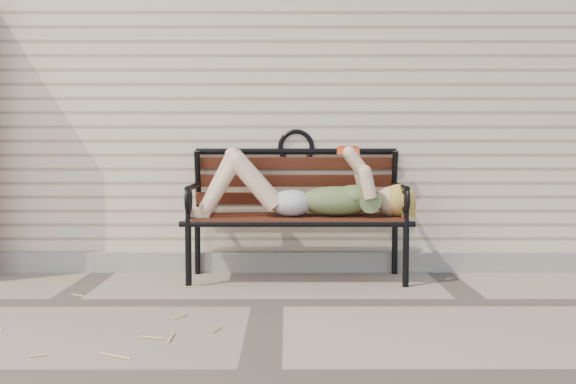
{
  "coord_description": "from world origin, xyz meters",
  "views": [
    {
      "loc": [
        0.11,
        -3.79,
        0.93
      ],
      "look_at": [
        0.12,
        0.42,
        0.64
      ],
      "focal_mm": 40.0,
      "sensor_mm": 36.0,
      "label": 1
    }
  ],
  "objects": [
    {
      "name": "garden_bench",
      "position": [
        0.18,
        0.76,
        0.6
      ],
      "size": [
        1.65,
        0.66,
        1.07
      ],
      "color": "black",
      "rests_on": "ground"
    },
    {
      "name": "house_wall",
      "position": [
        0.0,
        3.0,
        1.5
      ],
      "size": [
        8.0,
        4.0,
        3.0
      ],
      "primitive_type": "cube",
      "color": "beige",
      "rests_on": "ground"
    },
    {
      "name": "foundation_strip",
      "position": [
        0.0,
        0.97,
        0.07
      ],
      "size": [
        8.0,
        0.1,
        0.15
      ],
      "primitive_type": "cube",
      "color": "#9E998E",
      "rests_on": "ground"
    },
    {
      "name": "ground",
      "position": [
        0.0,
        0.0,
        0.0
      ],
      "size": [
        80.0,
        80.0,
        0.0
      ],
      "primitive_type": "plane",
      "color": "gray",
      "rests_on": "ground"
    },
    {
      "name": "reading_woman",
      "position": [
        0.2,
        0.63,
        0.63
      ],
      "size": [
        1.55,
        0.35,
        0.49
      ],
      "color": "#0A424B",
      "rests_on": "ground"
    }
  ]
}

